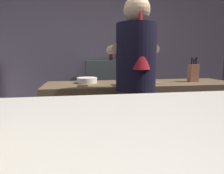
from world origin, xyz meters
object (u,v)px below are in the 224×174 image
object	(u,v)px
bottle_hot_sauce	(118,55)
bottle_vinegar	(116,56)
knife_block	(193,73)
mixing_bowl	(87,80)
bartender	(136,82)
chefs_knife	(149,83)
bottle_olive_oil	(111,55)

from	to	relation	value
bottle_hot_sauce	bottle_vinegar	world-z (taller)	bottle_hot_sauce
knife_block	bottle_vinegar	distance (m)	1.39
mixing_bowl	bottle_vinegar	distance (m)	1.27
bartender	chefs_knife	world-z (taller)	bartender
bartender	bottle_vinegar	world-z (taller)	bartender
bottle_olive_oil	knife_block	bearing A→B (deg)	-58.80
bartender	mixing_bowl	bearing A→B (deg)	36.77
knife_block	mixing_bowl	bearing A→B (deg)	176.06
chefs_knife	bartender	bearing A→B (deg)	-102.26
mixing_bowl	chefs_knife	world-z (taller)	mixing_bowl
bottle_vinegar	knife_block	bearing A→B (deg)	-60.76
knife_block	bottle_olive_oil	distance (m)	1.48
mixing_bowl	bottle_hot_sauce	bearing A→B (deg)	64.05
bottle_hot_sauce	knife_block	bearing A→B (deg)	-65.07
bartender	knife_block	xyz separation A→B (m)	(0.82, 0.45, 0.03)
bottle_olive_oil	mixing_bowl	bearing A→B (deg)	-111.63
bottle_hot_sauce	mixing_bowl	bearing A→B (deg)	-115.95
bottle_vinegar	mixing_bowl	bearing A→B (deg)	-115.92
bartender	bottle_olive_oil	world-z (taller)	bartender
knife_block	bottle_hot_sauce	distance (m)	1.48
knife_block	bottle_vinegar	bearing A→B (deg)	119.24
knife_block	chefs_knife	distance (m)	0.56
knife_block	bottle_olive_oil	xyz separation A→B (m)	(-0.76, 1.25, 0.21)
knife_block	bottle_hot_sauce	world-z (taller)	bottle_hot_sauce
bartender	mixing_bowl	distance (m)	0.66
bottle_olive_oil	bartender	bearing A→B (deg)	-92.28
bartender	bottle_vinegar	bearing A→B (deg)	-5.12
bartender	bottle_vinegar	xyz separation A→B (m)	(0.15, 1.65, 0.23)
bottle_olive_oil	bottle_hot_sauce	bearing A→B (deg)	27.81
knife_block	chefs_knife	size ratio (longest dim) A/B	1.18
bartender	bottle_olive_oil	distance (m)	1.71
bottle_olive_oil	bottle_vinegar	bearing A→B (deg)	-28.66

